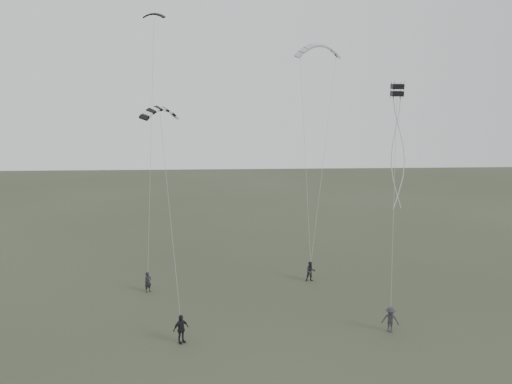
{
  "coord_description": "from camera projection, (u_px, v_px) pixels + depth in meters",
  "views": [
    {
      "loc": [
        -1.04,
        -28.78,
        13.55
      ],
      "look_at": [
        0.82,
        4.9,
        7.33
      ],
      "focal_mm": 35.0,
      "sensor_mm": 36.0,
      "label": 1
    }
  ],
  "objects": [
    {
      "name": "flyer_center",
      "position": [
        181.0,
        329.0,
        28.14
      ],
      "size": [
        1.02,
        0.92,
        1.67
      ],
      "primitive_type": "imported",
      "rotation": [
        0.0,
        0.0,
        0.66
      ],
      "color": "black",
      "rests_on": "ground"
    },
    {
      "name": "flyer_right",
      "position": [
        311.0,
        271.0,
        37.79
      ],
      "size": [
        0.79,
        0.64,
        1.53
      ],
      "primitive_type": "imported",
      "rotation": [
        0.0,
        0.0,
        0.08
      ],
      "color": "black",
      "rests_on": "ground"
    },
    {
      "name": "flyer_left",
      "position": [
        148.0,
        282.0,
        35.68
      ],
      "size": [
        0.64,
        0.61,
        1.47
      ],
      "primitive_type": "imported",
      "rotation": [
        0.0,
        0.0,
        0.69
      ],
      "color": "black",
      "rests_on": "ground"
    },
    {
      "name": "kite_box",
      "position": [
        397.0,
        90.0,
        31.06
      ],
      "size": [
        0.76,
        0.82,
        0.8
      ],
      "primitive_type": null,
      "rotation": [
        0.08,
        0.0,
        -0.08
      ],
      "color": "black",
      "rests_on": "flyer_far"
    },
    {
      "name": "ground",
      "position": [
        247.0,
        323.0,
        30.77
      ],
      "size": [
        140.0,
        140.0,
        0.0
      ],
      "primitive_type": "plane",
      "color": "#313A26",
      "rests_on": "ground"
    },
    {
      "name": "kite_pale_large",
      "position": [
        319.0,
        45.0,
        40.43
      ],
      "size": [
        3.93,
        1.84,
        1.76
      ],
      "primitive_type": null,
      "rotation": [
        0.33,
        0.0,
        0.14
      ],
      "color": "#B9BBBE",
      "rests_on": "flyer_right"
    },
    {
      "name": "flyer_far",
      "position": [
        390.0,
        320.0,
        29.48
      ],
      "size": [
        1.14,
        0.89,
        1.55
      ],
      "primitive_type": "imported",
      "rotation": [
        0.0,
        0.0,
        -0.37
      ],
      "color": "#2B2B31",
      "rests_on": "ground"
    },
    {
      "name": "kite_striped",
      "position": [
        160.0,
        108.0,
        32.31
      ],
      "size": [
        2.67,
        2.61,
        1.26
      ],
      "primitive_type": null,
      "rotation": [
        0.32,
        0.0,
        0.76
      ],
      "color": "black",
      "rests_on": "flyer_center"
    },
    {
      "name": "kite_dark_small",
      "position": [
        154.0,
        14.0,
        37.74
      ],
      "size": [
        1.69,
        0.75,
        0.65
      ],
      "primitive_type": null,
      "rotation": [
        0.28,
        0.0,
        -0.08
      ],
      "color": "black",
      "rests_on": "flyer_left"
    }
  ]
}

